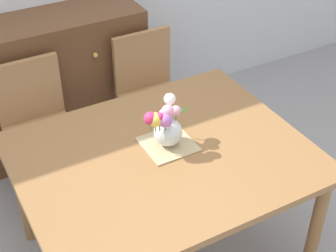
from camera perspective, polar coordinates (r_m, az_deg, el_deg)
name	(u,v)px	position (r m, az deg, el deg)	size (l,w,h in m)	color
dining_table	(163,166)	(2.64, -0.55, -4.52)	(1.45, 1.17, 0.76)	olive
chair_left	(37,121)	(3.33, -14.34, 0.55)	(0.42, 0.42, 0.90)	#9E7047
chair_right	(150,89)	(3.55, -2.02, 4.20)	(0.42, 0.42, 0.90)	#9E7047
dresser	(46,87)	(3.70, -13.40, 4.30)	(1.40, 0.47, 1.00)	brown
placemat	(168,144)	(2.64, 0.00, -2.04)	(0.26, 0.26, 0.01)	tan
flower_vase	(166,125)	(2.56, -0.22, 0.08)	(0.26, 0.18, 0.25)	silver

